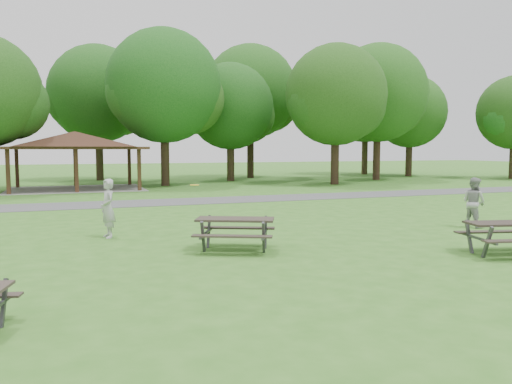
% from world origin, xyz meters
% --- Properties ---
extents(ground, '(160.00, 160.00, 0.00)m').
position_xyz_m(ground, '(0.00, 0.00, 0.00)').
color(ground, '#346F1F').
rests_on(ground, ground).
extents(asphalt_path, '(120.00, 3.20, 0.02)m').
position_xyz_m(asphalt_path, '(0.00, 14.00, 0.01)').
color(asphalt_path, '#4B4B4E').
rests_on(asphalt_path, ground).
extents(pavilion, '(8.60, 7.01, 3.76)m').
position_xyz_m(pavilion, '(-4.00, 24.00, 3.06)').
color(pavilion, '#331F12').
rests_on(pavilion, ground).
extents(tree_row_e, '(8.40, 8.00, 11.02)m').
position_xyz_m(tree_row_e, '(2.10, 25.03, 6.78)').
color(tree_row_e, black).
rests_on(tree_row_e, ground).
extents(tree_row_f, '(7.35, 7.00, 9.55)m').
position_xyz_m(tree_row_f, '(8.09, 28.53, 5.84)').
color(tree_row_f, black).
rests_on(tree_row_f, ground).
extents(tree_row_g, '(7.77, 7.40, 10.25)m').
position_xyz_m(tree_row_g, '(14.09, 22.03, 6.33)').
color(tree_row_g, black).
rests_on(tree_row_g, ground).
extents(tree_row_h, '(8.61, 8.20, 11.37)m').
position_xyz_m(tree_row_h, '(20.10, 25.53, 7.03)').
color(tree_row_h, '#321F16').
rests_on(tree_row_h, ground).
extents(tree_row_i, '(7.14, 6.80, 9.52)m').
position_xyz_m(tree_row_i, '(26.08, 29.03, 5.91)').
color(tree_row_i, black).
rests_on(tree_row_i, ground).
extents(tree_deep_b, '(8.40, 8.00, 11.13)m').
position_xyz_m(tree_deep_b, '(-1.90, 33.03, 6.89)').
color(tree_deep_b, black).
rests_on(tree_deep_b, ground).
extents(tree_deep_c, '(8.82, 8.40, 11.90)m').
position_xyz_m(tree_deep_c, '(11.10, 32.03, 7.44)').
color(tree_deep_c, black).
rests_on(tree_deep_c, ground).
extents(tree_deep_d, '(8.40, 8.00, 11.27)m').
position_xyz_m(tree_deep_d, '(24.10, 33.53, 7.03)').
color(tree_deep_d, '#2E2214').
rests_on(tree_deep_d, ground).
extents(picnic_table_middle, '(2.49, 2.30, 0.87)m').
position_xyz_m(picnic_table_middle, '(-0.42, 1.77, 0.64)').
color(picnic_table_middle, '#302923').
rests_on(picnic_table_middle, ground).
extents(picnic_table_far, '(2.28, 1.99, 0.85)m').
position_xyz_m(picnic_table_far, '(5.75, -1.15, 0.63)').
color(picnic_table_far, black).
rests_on(picnic_table_far, ground).
extents(frisbee_in_flight, '(0.29, 0.29, 0.02)m').
position_xyz_m(frisbee_in_flight, '(-0.86, 4.35, 1.54)').
color(frisbee_in_flight, yellow).
rests_on(frisbee_in_flight, ground).
extents(frisbee_thrower, '(0.56, 0.72, 1.76)m').
position_xyz_m(frisbee_thrower, '(-3.38, 4.85, 0.88)').
color(frisbee_thrower, '#AEAEB1').
rests_on(frisbee_thrower, ground).
extents(frisbee_catcher, '(0.72, 0.88, 1.68)m').
position_xyz_m(frisbee_catcher, '(8.29, 2.56, 0.84)').
color(frisbee_catcher, '#A0A0A2').
rests_on(frisbee_catcher, ground).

